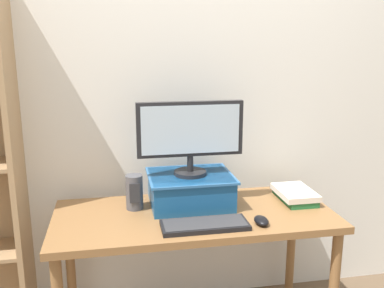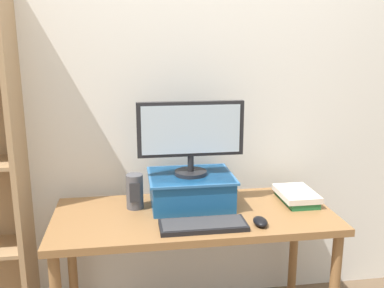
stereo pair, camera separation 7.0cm
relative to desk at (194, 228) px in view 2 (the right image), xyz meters
name	(u,v)px [view 2 (the right image)]	position (x,y,z in m)	size (l,w,h in m)	color
back_wall	(183,86)	(0.00, 0.42, 0.67)	(7.00, 0.08, 2.60)	silver
desk	(194,228)	(0.00, 0.00, 0.00)	(1.40, 0.61, 0.71)	olive
riser_box	(190,188)	(0.00, 0.12, 0.17)	(0.44, 0.36, 0.16)	#195189
computer_monitor	(190,133)	(0.00, 0.12, 0.47)	(0.54, 0.17, 0.38)	black
keyboard	(203,225)	(0.01, -0.18, 0.09)	(0.40, 0.16, 0.02)	black
computer_mouse	(260,222)	(0.28, -0.19, 0.10)	(0.06, 0.10, 0.04)	black
book_stack	(296,196)	(0.57, 0.07, 0.11)	(0.18, 0.27, 0.06)	#236B38
desk_speaker	(135,191)	(-0.29, 0.11, 0.17)	(0.09, 0.09, 0.18)	#4C4C51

